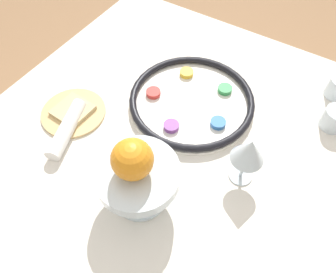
{
  "coord_description": "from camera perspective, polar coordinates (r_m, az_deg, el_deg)",
  "views": [
    {
      "loc": [
        0.4,
        0.28,
        1.46
      ],
      "look_at": [
        -0.01,
        0.02,
        0.79
      ],
      "focal_mm": 35.0,
      "sensor_mm": 36.0,
      "label": 1
    }
  ],
  "objects": [
    {
      "name": "wine_glass",
      "position": [
        0.74,
        13.93,
        -2.54
      ],
      "size": [
        0.08,
        0.08,
        0.15
      ],
      "color": "silver",
      "rests_on": "dining_table"
    },
    {
      "name": "cup_near",
      "position": [
        0.99,
        27.04,
        2.78
      ],
      "size": [
        0.07,
        0.07,
        0.06
      ],
      "color": "silver",
      "rests_on": "dining_table"
    },
    {
      "name": "fruit_stand",
      "position": [
        0.71,
        -5.27,
        -7.13
      ],
      "size": [
        0.18,
        0.18,
        0.12
      ],
      "color": "silver",
      "rests_on": "dining_table"
    },
    {
      "name": "orange_fruit",
      "position": [
        0.65,
        -6.25,
        -3.97
      ],
      "size": [
        0.09,
        0.09,
        0.09
      ],
      "color": "orange",
      "rests_on": "fruit_stand"
    },
    {
      "name": "dining_table",
      "position": [
        1.19,
        -1.15,
        -11.77
      ],
      "size": [
        1.15,
        1.0,
        0.75
      ],
      "color": "silver",
      "rests_on": "ground_plane"
    },
    {
      "name": "ground_plane",
      "position": [
        1.54,
        -0.91,
        -17.47
      ],
      "size": [
        8.0,
        8.0,
        0.0
      ],
      "primitive_type": "plane",
      "color": "#99704C"
    },
    {
      "name": "napkin_roll",
      "position": [
        0.91,
        -17.21,
        1.32
      ],
      "size": [
        0.19,
        0.1,
        0.04
      ],
      "color": "white",
      "rests_on": "dining_table"
    },
    {
      "name": "bread_plate",
      "position": [
        0.96,
        -16.17,
        4.15
      ],
      "size": [
        0.18,
        0.18,
        0.02
      ],
      "color": "tan",
      "rests_on": "dining_table"
    },
    {
      "name": "seder_plate",
      "position": [
        0.94,
        3.95,
        6.35
      ],
      "size": [
        0.36,
        0.36,
        0.03
      ],
      "color": "silver",
      "rests_on": "dining_table"
    }
  ]
}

